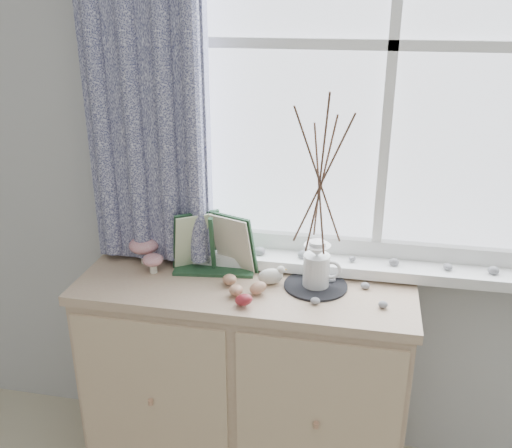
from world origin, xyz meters
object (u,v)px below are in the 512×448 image
Objects in this scene: sideboard at (246,382)px; botanical_book at (211,245)px; toadstool_cluster at (146,249)px; twig_pitcher at (320,177)px.

sideboard is 0.56m from botanical_book.
botanical_book is at bearing -6.39° from toadstool_cluster.
toadstool_cluster is (-0.39, 0.07, 0.49)m from sideboard.
botanical_book is 2.05× the size of toadstool_cluster.
sideboard is 1.71× the size of twig_pitcher.
twig_pitcher is (0.38, -0.02, 0.28)m from botanical_book.
toadstool_cluster is 0.24× the size of twig_pitcher.
sideboard is 3.52× the size of botanical_book.
toadstool_cluster is at bearing 169.38° from twig_pitcher.
toadstool_cluster is 0.73m from twig_pitcher.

